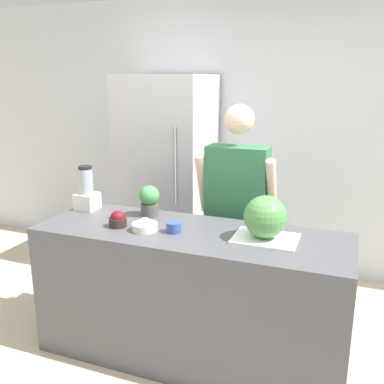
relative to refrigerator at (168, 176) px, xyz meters
The scene contains 11 objects.
wall_back 0.90m from the refrigerator, 30.14° to the left, with size 8.00×0.06×2.60m.
counter_island 1.52m from the refrigerator, 60.18° to the right, with size 2.01×0.68×0.90m.
refrigerator is the anchor object (origin of this frame).
person 1.09m from the refrigerator, 37.39° to the right, with size 0.59×0.27×1.67m.
cutting_board 1.71m from the refrigerator, 45.76° to the right, with size 0.38×0.29×0.01m.
watermelon 1.71m from the refrigerator, 45.91° to the right, with size 0.26×0.26×0.26m.
bowl_cherries 1.36m from the refrigerator, 79.70° to the right, with size 0.12×0.12×0.11m.
bowl_cream 1.42m from the refrigerator, 71.79° to the right, with size 0.16×0.16×0.09m.
bowl_small_blue 1.45m from the refrigerator, 64.33° to the right, with size 0.10×0.10×0.07m.
blender 1.10m from the refrigerator, 98.80° to the right, with size 0.15×0.15×0.33m.
potted_plant 1.11m from the refrigerator, 72.44° to the right, with size 0.14×0.14×0.22m.
Camera 1 is at (0.93, -2.05, 1.85)m, focal length 40.00 mm.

